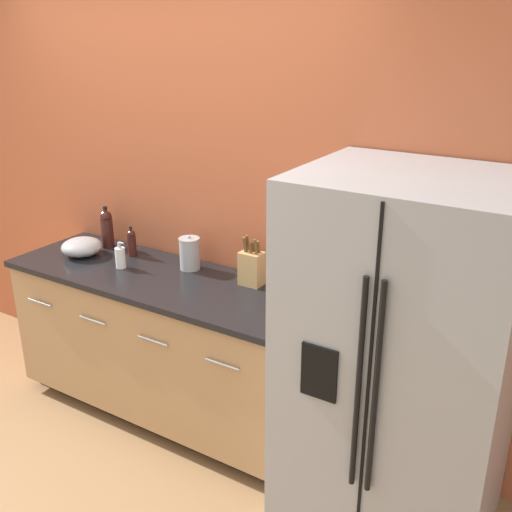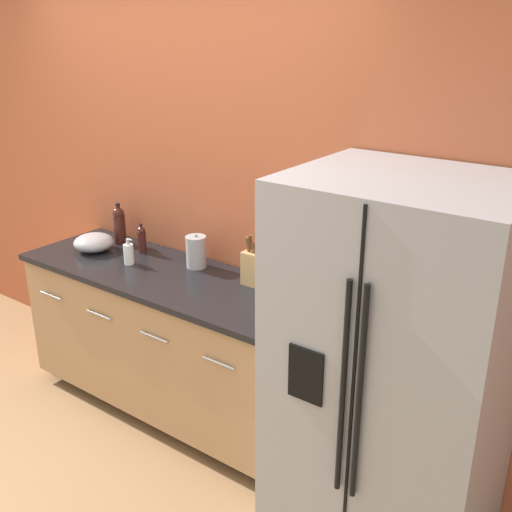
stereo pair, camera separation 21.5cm
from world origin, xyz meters
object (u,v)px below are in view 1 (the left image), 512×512
object	(u,v)px
knife_block	(252,267)
mixing_bowl	(82,247)
soap_dispenser	(120,257)
oil_bottle	(132,242)
steel_canister	(190,253)
wine_bottle	(107,228)
refrigerator	(400,362)

from	to	relation	value
knife_block	mixing_bowl	xyz separation A→B (m)	(-1.14, -0.17, -0.05)
soap_dispenser	mixing_bowl	size ratio (longest dim) A/B	0.65
oil_bottle	steel_canister	distance (m)	0.44
wine_bottle	soap_dispenser	distance (m)	0.39
oil_bottle	steel_canister	world-z (taller)	steel_canister
soap_dispenser	oil_bottle	xyz separation A→B (m)	(-0.08, 0.19, 0.02)
refrigerator	oil_bottle	size ratio (longest dim) A/B	9.09
knife_block	oil_bottle	world-z (taller)	knife_block
steel_canister	mixing_bowl	bearing A→B (deg)	-166.08
knife_block	mixing_bowl	bearing A→B (deg)	-171.35
soap_dispenser	steel_canister	world-z (taller)	steel_canister
steel_canister	mixing_bowl	world-z (taller)	steel_canister
wine_bottle	soap_dispenser	xyz separation A→B (m)	(0.32, -0.22, -0.06)
wine_bottle	steel_canister	xyz separation A→B (m)	(0.68, -0.02, -0.03)
oil_bottle	wine_bottle	bearing A→B (deg)	171.90
refrigerator	knife_block	world-z (taller)	refrigerator
knife_block	steel_canister	distance (m)	0.43
soap_dispenser	mixing_bowl	bearing A→B (deg)	175.79
refrigerator	mixing_bowl	world-z (taller)	refrigerator
soap_dispenser	oil_bottle	distance (m)	0.20
refrigerator	soap_dispenser	size ratio (longest dim) A/B	10.46
soap_dispenser	wine_bottle	bearing A→B (deg)	145.50
knife_block	oil_bottle	xyz separation A→B (m)	(-0.87, -0.01, -0.01)
oil_bottle	refrigerator	bearing A→B (deg)	-7.49
steel_canister	mixing_bowl	xyz separation A→B (m)	(-0.71, -0.18, -0.04)
wine_bottle	oil_bottle	size ratio (longest dim) A/B	1.44
soap_dispenser	steel_canister	bearing A→B (deg)	29.28
knife_block	soap_dispenser	bearing A→B (deg)	-165.85
wine_bottle	mixing_bowl	size ratio (longest dim) A/B	1.08
knife_block	wine_bottle	bearing A→B (deg)	178.87
wine_bottle	steel_canister	distance (m)	0.68
wine_bottle	mixing_bowl	distance (m)	0.21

